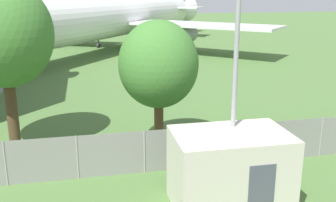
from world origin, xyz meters
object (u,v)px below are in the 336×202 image
tree_behind_benches (158,65)px  airplane (111,17)px  tree_left_of_cabin (3,35)px  portable_cabin (230,170)px

tree_behind_benches → airplane: bearing=89.6°
tree_left_of_cabin → airplane: bearing=77.3°
portable_cabin → tree_behind_benches: (-1.31, 5.45, 2.54)m
airplane → tree_left_of_cabin: 30.12m
airplane → portable_cabin: size_ratio=11.25×
airplane → tree_behind_benches: bearing=35.4°
portable_cabin → tree_left_of_cabin: (-7.72, 6.81, 3.83)m
airplane → tree_behind_benches: (-0.20, -30.72, -0.12)m
tree_left_of_cabin → tree_behind_benches: size_ratio=1.29×
airplane → portable_cabin: bearing=37.5°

